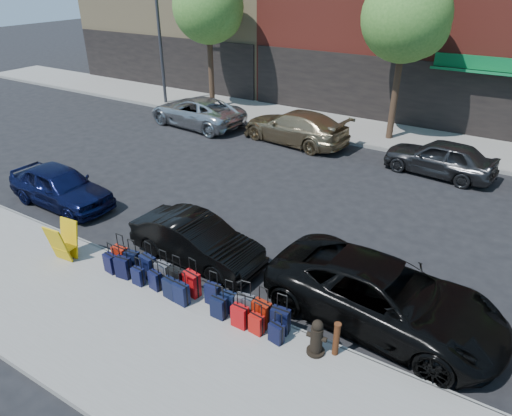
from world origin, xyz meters
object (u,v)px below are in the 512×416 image
Objects in this scene: car_near_1 at (196,241)px; car_far_1 at (295,127)px; tree_center at (409,20)px; fire_hydrant at (317,338)px; car_near_0 at (61,186)px; tree_left at (210,9)px; suitcase_front_5 at (192,284)px; car_near_2 at (384,296)px; display_rack at (64,242)px; streetlight at (161,22)px; bollard at (336,338)px; car_far_0 at (196,112)px; car_far_2 at (440,158)px.

car_near_1 is 10.47m from car_far_1.
tree_center reaches higher than fire_hydrant.
tree_left is at bearing 13.69° from car_near_0.
car_far_1 reaches higher than suitcase_front_5.
car_near_0 is 0.76× the size of car_near_2.
tree_left is at bearing 133.25° from suitcase_front_5.
car_far_1 is at bearing 81.01° from display_rack.
tree_left is at bearing -104.05° from car_far_1.
bollard is (16.55, -13.54, -4.09)m from streetlight.
bollard is at bearing -39.30° from streetlight.
streetlight is 21.77m from bollard.
car_near_1 is at bearing -55.51° from tree_left.
car_far_0 is at bearing 58.44° from car_near_2.
streetlight is 21.12m from car_near_2.
fire_hydrant is at bearing -107.05° from car_near_1.
car_near_2 reaches higher than car_far_0.
tree_left is at bearing 106.18° from display_rack.
tree_center is 1.34× the size of car_near_2.
car_far_0 reaches higher than car_near_1.
suitcase_front_5 is (9.79, -14.27, -4.94)m from tree_left.
streetlight is at bearing 134.88° from fire_hydrant.
bollard is (0.36, 0.18, 0.02)m from fire_hydrant.
suitcase_front_5 is (-0.71, -14.27, -4.94)m from tree_center.
tree_center reaches higher than display_rack.
car_far_0 reaches higher than bollard.
tree_center is 1.38× the size of car_far_1.
car_far_0 is 5.60m from car_far_1.
car_near_0 is (-7.83, -12.58, -4.70)m from tree_center.
car_near_0 is 0.79× the size of car_far_1.
car_near_2 is at bearing 10.23° from display_rack.
tree_center is 1.75× the size of car_near_0.
suitcase_front_5 is at bearing 43.11° from car_far_0.
bollard is 11.28m from car_far_2.
streetlight is 1.52× the size of car_far_1.
tree_center is at bearing 131.39° from car_far_1.
tree_center is 1.37× the size of car_far_0.
bollard is 0.75× the size of display_rack.
tree_left is 16.29m from car_near_1.
car_far_1 is (5.59, 0.34, 0.02)m from car_far_0.
car_far_1 is at bearing -87.11° from car_far_2.
streetlight is 9.19× the size of fire_hydrant.
tree_left is 1.00× the size of tree_center.
fire_hydrant is (16.18, -13.73, -4.11)m from streetlight.
tree_left is 20.18m from fire_hydrant.
streetlight is (-13.44, -0.70, -0.75)m from tree_center.
tree_left is at bearing 53.09° from car_near_2.
car_near_2 reaches higher than car_near_1.
streetlight is at bearing -92.01° from car_far_2.
tree_left is 8.50m from car_far_1.
bollard is 7.87m from display_rack.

